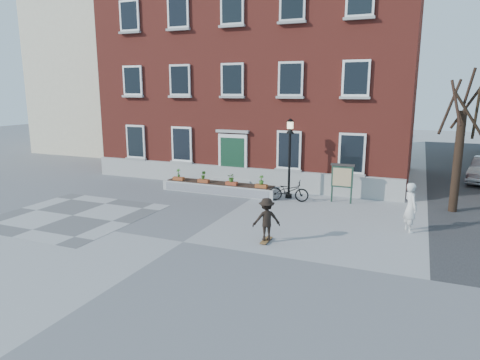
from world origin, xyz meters
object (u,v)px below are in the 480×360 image
at_px(bystander, 411,207).
at_px(lamp_post, 290,147).
at_px(notice_board, 342,177).
at_px(skateboarder, 266,219).
at_px(bicycle, 288,191).

relative_size(bystander, lamp_post, 0.48).
height_order(notice_board, skateboarder, notice_board).
xyz_separation_m(bicycle, bystander, (5.50, -2.60, 0.43)).
xyz_separation_m(bystander, lamp_post, (-5.67, 3.23, 1.60)).
xyz_separation_m(lamp_post, notice_board, (2.57, 0.07, -1.28)).
relative_size(notice_board, skateboarder, 1.17).
relative_size(bystander, notice_board, 1.01).
bearing_deg(lamp_post, notice_board, 1.55).
height_order(bicycle, lamp_post, lamp_post).
height_order(bicycle, bystander, bystander).
height_order(lamp_post, skateboarder, lamp_post).
bearing_deg(bicycle, skateboarder, 179.45).
bearing_deg(skateboarder, bicycle, 98.83).
bearing_deg(notice_board, bicycle, -163.84).
bearing_deg(notice_board, lamp_post, -178.45).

